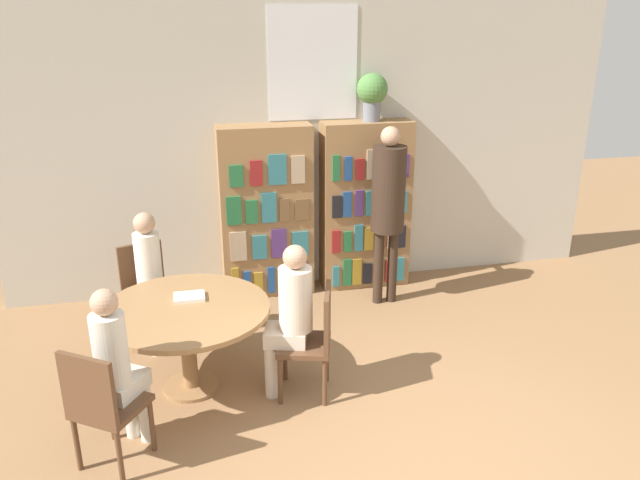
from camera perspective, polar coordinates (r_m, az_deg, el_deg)
wall_back at (r=6.56m, az=-0.68°, el=8.48°), size 6.40×0.07×3.00m
bookshelf_left at (r=6.45m, az=-4.92°, el=2.53°), size 0.94×0.34×1.79m
bookshelf_right at (r=6.66m, az=4.16°, el=3.13°), size 0.94×0.34×1.79m
flower_vase at (r=6.43m, az=4.79°, el=13.27°), size 0.31×0.31×0.48m
reading_table at (r=4.95m, az=-12.15°, el=-7.15°), size 1.30×1.30×0.72m
chair_near_camera at (r=4.34m, az=-19.31°, el=-13.91°), size 0.55×0.55×0.89m
chair_left_side at (r=5.85m, az=-15.59°, el=-4.23°), size 0.51×0.51×0.89m
chair_far_side at (r=4.84m, az=-0.55°, el=-8.81°), size 0.49×0.49×0.89m
seated_reader_left at (r=5.60m, az=-15.18°, el=-3.10°), size 0.32×0.38×1.25m
seated_reader_right at (r=4.76m, az=-2.75°, el=-6.58°), size 0.39×0.33×1.25m
seated_reader_back at (r=4.36m, az=-18.01°, el=-10.68°), size 0.36×0.39×1.24m
librarian_standing at (r=6.16m, az=6.25°, el=3.96°), size 0.33×0.60×1.82m
open_book_on_table at (r=5.02m, az=-11.87°, el=-5.12°), size 0.24×0.18×0.03m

